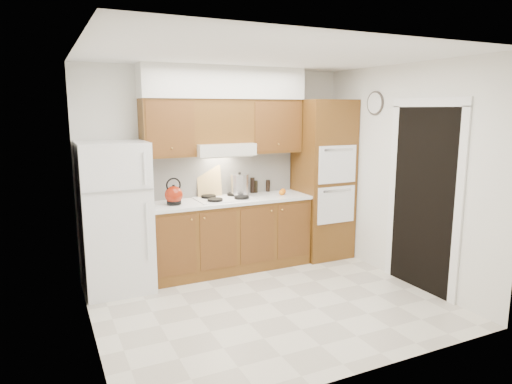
{
  "coord_description": "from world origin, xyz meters",
  "views": [
    {
      "loc": [
        -2.13,
        -4.14,
        2.08
      ],
      "look_at": [
        0.05,
        0.45,
        1.15
      ],
      "focal_mm": 32.0,
      "sensor_mm": 36.0,
      "label": 1
    }
  ],
  "objects_px": {
    "kettle": "(174,195)",
    "stock_pot": "(240,184)",
    "oven_cabinet": "(323,179)",
    "fridge": "(115,217)"
  },
  "relations": [
    {
      "from": "kettle",
      "to": "stock_pot",
      "type": "height_order",
      "value": "stock_pot"
    },
    {
      "from": "stock_pot",
      "to": "oven_cabinet",
      "type": "bearing_deg",
      "value": -6.08
    },
    {
      "from": "kettle",
      "to": "stock_pot",
      "type": "xyz_separation_m",
      "value": [
        0.93,
        0.16,
        0.04
      ]
    },
    {
      "from": "fridge",
      "to": "stock_pot",
      "type": "relative_size",
      "value": 6.73
    },
    {
      "from": "fridge",
      "to": "stock_pot",
      "type": "distance_m",
      "value": 1.65
    },
    {
      "from": "oven_cabinet",
      "to": "stock_pot",
      "type": "distance_m",
      "value": 1.23
    },
    {
      "from": "oven_cabinet",
      "to": "stock_pot",
      "type": "bearing_deg",
      "value": 173.92
    },
    {
      "from": "fridge",
      "to": "kettle",
      "type": "xyz_separation_m",
      "value": [
        0.69,
        0.01,
        0.2
      ]
    },
    {
      "from": "kettle",
      "to": "stock_pot",
      "type": "distance_m",
      "value": 0.95
    },
    {
      "from": "fridge",
      "to": "oven_cabinet",
      "type": "xyz_separation_m",
      "value": [
        2.85,
        0.03,
        0.24
      ]
    }
  ]
}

